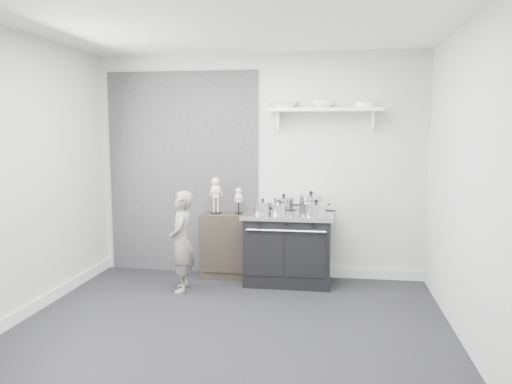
# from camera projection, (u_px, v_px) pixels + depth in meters

# --- Properties ---
(ground) EXTENTS (4.00, 4.00, 0.00)m
(ground) POSITION_uv_depth(u_px,v_px,m) (229.00, 330.00, 4.49)
(ground) COLOR black
(ground) RESTS_ON ground
(room_shell) EXTENTS (4.02, 3.62, 2.71)m
(room_shell) POSITION_uv_depth(u_px,v_px,m) (221.00, 147.00, 4.44)
(room_shell) COLOR #BBBBB8
(room_shell) RESTS_ON ground
(wall_shelf) EXTENTS (1.30, 0.26, 0.24)m
(wall_shelf) POSITION_uv_depth(u_px,v_px,m) (325.00, 111.00, 5.76)
(wall_shelf) COLOR white
(wall_shelf) RESTS_ON room_shell
(stove) EXTENTS (1.04, 0.65, 0.83)m
(stove) POSITION_uv_depth(u_px,v_px,m) (288.00, 248.00, 5.82)
(stove) COLOR black
(stove) RESTS_ON ground
(side_cabinet) EXTENTS (0.60, 0.35, 0.78)m
(side_cabinet) POSITION_uv_depth(u_px,v_px,m) (227.00, 245.00, 6.07)
(side_cabinet) COLOR black
(side_cabinet) RESTS_ON ground
(child) EXTENTS (0.34, 0.45, 1.12)m
(child) POSITION_uv_depth(u_px,v_px,m) (182.00, 241.00, 5.52)
(child) COLOR slate
(child) RESTS_ON ground
(pot_front_left) EXTENTS (0.30, 0.21, 0.18)m
(pot_front_left) POSITION_uv_depth(u_px,v_px,m) (263.00, 207.00, 5.74)
(pot_front_left) COLOR silver
(pot_front_left) RESTS_ON stove
(pot_back_left) EXTENTS (0.33, 0.24, 0.21)m
(pot_back_left) POSITION_uv_depth(u_px,v_px,m) (284.00, 204.00, 5.91)
(pot_back_left) COLOR silver
(pot_back_left) RESTS_ON stove
(pot_back_right) EXTENTS (0.36, 0.28, 0.25)m
(pot_back_right) POSITION_uv_depth(u_px,v_px,m) (311.00, 203.00, 5.84)
(pot_back_right) COLOR silver
(pot_back_right) RESTS_ON stove
(pot_front_right) EXTENTS (0.35, 0.26, 0.19)m
(pot_front_right) POSITION_uv_depth(u_px,v_px,m) (316.00, 210.00, 5.54)
(pot_front_right) COLOR silver
(pot_front_right) RESTS_ON stove
(pot_front_center) EXTENTS (0.27, 0.18, 0.15)m
(pot_front_center) POSITION_uv_depth(u_px,v_px,m) (280.00, 209.00, 5.65)
(pot_front_center) COLOR silver
(pot_front_center) RESTS_ON stove
(skeleton_full) EXTENTS (0.14, 0.09, 0.51)m
(skeleton_full) POSITION_uv_depth(u_px,v_px,m) (216.00, 193.00, 6.01)
(skeleton_full) COLOR beige
(skeleton_full) RESTS_ON side_cabinet
(skeleton_torso) EXTENTS (0.10, 0.07, 0.37)m
(skeleton_torso) POSITION_uv_depth(u_px,v_px,m) (239.00, 199.00, 5.98)
(skeleton_torso) COLOR beige
(skeleton_torso) RESTS_ON side_cabinet
(bowl_large) EXTENTS (0.33, 0.33, 0.08)m
(bowl_large) POSITION_uv_depth(u_px,v_px,m) (284.00, 105.00, 5.82)
(bowl_large) COLOR white
(bowl_large) RESTS_ON wall_shelf
(bowl_small) EXTENTS (0.25, 0.25, 0.08)m
(bowl_small) POSITION_uv_depth(u_px,v_px,m) (323.00, 104.00, 5.75)
(bowl_small) COLOR white
(bowl_small) RESTS_ON wall_shelf
(plate_stack) EXTENTS (0.24, 0.24, 0.06)m
(plate_stack) POSITION_uv_depth(u_px,v_px,m) (366.00, 105.00, 5.68)
(plate_stack) COLOR white
(plate_stack) RESTS_ON wall_shelf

